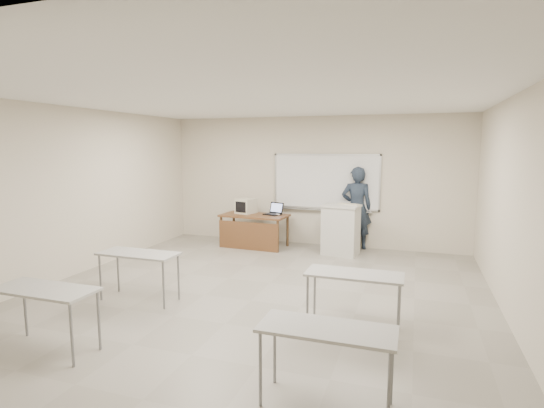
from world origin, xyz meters
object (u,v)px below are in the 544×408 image
at_px(laptop, 273,212).
at_px(podium, 341,230).
at_px(mouse, 278,215).
at_px(instructor_desk, 253,224).
at_px(presenter, 357,208).
at_px(crt_monitor, 246,206).
at_px(keyboard, 349,204).
at_px(whiteboard, 326,182).

bearing_deg(laptop, podium, 10.24).
distance_m(podium, mouse, 1.49).
distance_m(instructor_desk, podium, 2.02).
xyz_separation_m(instructor_desk, presenter, (2.25, 0.69, 0.38)).
bearing_deg(laptop, crt_monitor, -157.78).
distance_m(instructor_desk, laptop, 0.55).
bearing_deg(presenter, podium, 62.91).
bearing_deg(keyboard, mouse, -163.16).
distance_m(keyboard, presenter, 0.63).
distance_m(crt_monitor, laptop, 0.66).
bearing_deg(mouse, instructor_desk, 175.38).
distance_m(whiteboard, presenter, 0.92).
relative_size(laptop, keyboard, 0.81).
distance_m(crt_monitor, presenter, 2.54).
bearing_deg(keyboard, crt_monitor, -164.13).
relative_size(laptop, presenter, 0.20).
relative_size(whiteboard, crt_monitor, 5.79).
xyz_separation_m(instructor_desk, podium, (2.02, 0.01, -0.02)).
bearing_deg(podium, mouse, -178.28).
xyz_separation_m(whiteboard, instructor_desk, (-1.52, -0.78, -0.92)).
distance_m(whiteboard, keyboard, 1.02).
bearing_deg(keyboard, laptop, -166.45).
distance_m(instructor_desk, mouse, 0.61).
bearing_deg(instructor_desk, whiteboard, 30.26).
relative_size(keyboard, presenter, 0.24).
relative_size(instructor_desk, presenter, 0.81).
bearing_deg(whiteboard, mouse, -147.43).
xyz_separation_m(crt_monitor, presenter, (2.50, 0.45, 0.01)).
distance_m(whiteboard, laptop, 1.40).
distance_m(laptop, presenter, 1.90).
relative_size(podium, crt_monitor, 2.51).
height_order(crt_monitor, presenter, presenter).
relative_size(instructor_desk, laptop, 4.15).
relative_size(crt_monitor, laptop, 1.17).
bearing_deg(podium, crt_monitor, -178.12).
distance_m(whiteboard, mouse, 1.35).
xyz_separation_m(crt_monitor, keyboard, (2.42, -0.15, 0.17)).
relative_size(whiteboard, mouse, 23.08).
height_order(instructor_desk, presenter, presenter).
bearing_deg(keyboard, whiteboard, 152.69).
relative_size(whiteboard, laptop, 6.78).
height_order(keyboard, presenter, presenter).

